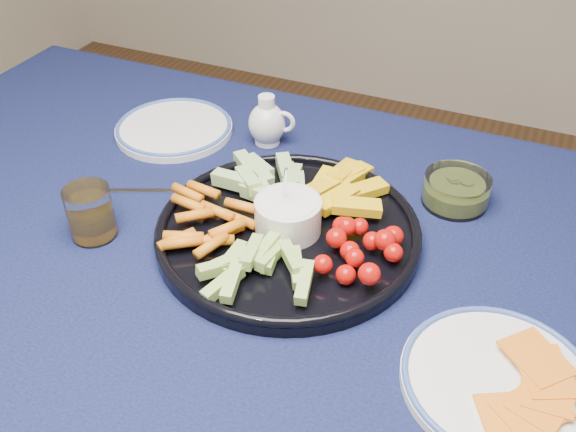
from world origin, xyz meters
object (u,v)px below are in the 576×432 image
at_px(dining_table, 275,323).
at_px(juice_tumbler, 91,215).
at_px(pickle_bowl, 456,191).
at_px(side_plate_extra, 174,128).
at_px(crudite_platter, 287,226).
at_px(creamer_pitcher, 268,123).
at_px(cheese_plate, 499,378).

bearing_deg(dining_table, juice_tumbler, -176.91).
bearing_deg(pickle_bowl, side_plate_extra, 178.94).
bearing_deg(pickle_bowl, juice_tumbler, -148.21).
height_order(crudite_platter, pickle_bowl, crudite_platter).
relative_size(creamer_pitcher, cheese_plate, 0.41).
bearing_deg(side_plate_extra, crudite_platter, -31.95).
xyz_separation_m(creamer_pitcher, cheese_plate, (0.48, -0.39, -0.03)).
xyz_separation_m(cheese_plate, side_plate_extra, (-0.66, 0.35, -0.00)).
xyz_separation_m(pickle_bowl, juice_tumbler, (-0.49, -0.30, 0.01)).
distance_m(dining_table, pickle_bowl, 0.36).
xyz_separation_m(dining_table, pickle_bowl, (0.19, 0.29, 0.11)).
bearing_deg(dining_table, pickle_bowl, 56.06).
distance_m(dining_table, cheese_plate, 0.34).
height_order(creamer_pitcher, side_plate_extra, creamer_pitcher).
bearing_deg(creamer_pitcher, juice_tumbler, -110.20).
relative_size(crudite_platter, pickle_bowl, 3.75).
bearing_deg(creamer_pitcher, cheese_plate, -38.93).
distance_m(dining_table, juice_tumbler, 0.32).
xyz_separation_m(crudite_platter, side_plate_extra, (-0.32, 0.20, -0.01)).
distance_m(dining_table, crudite_platter, 0.15).
xyz_separation_m(dining_table, side_plate_extra, (-0.34, 0.30, 0.10)).
bearing_deg(juice_tumbler, pickle_bowl, 31.79).
relative_size(dining_table, juice_tumbler, 20.17).
height_order(pickle_bowl, side_plate_extra, pickle_bowl).
height_order(dining_table, creamer_pitcher, creamer_pitcher).
distance_m(pickle_bowl, side_plate_extra, 0.54).
xyz_separation_m(creamer_pitcher, juice_tumbler, (-0.13, -0.35, -0.01)).
bearing_deg(crudite_platter, side_plate_extra, 148.05).
xyz_separation_m(pickle_bowl, cheese_plate, (0.12, -0.34, -0.01)).
xyz_separation_m(crudite_platter, pickle_bowl, (0.21, 0.19, -0.00)).
relative_size(crudite_platter, juice_tumbler, 4.83).
xyz_separation_m(pickle_bowl, side_plate_extra, (-0.54, 0.01, -0.01)).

